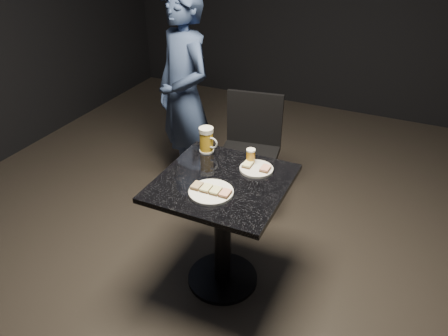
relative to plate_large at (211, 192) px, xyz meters
The scene contains 10 objects.
floor 0.77m from the plate_large, 88.95° to the left, with size 6.00×6.00×0.00m, color black.
plate_large is the anchor object (origin of this frame).
plate_small 0.34m from the plate_large, 67.65° to the left, with size 0.19×0.19×0.01m, color silver.
patron 1.24m from the plate_large, 125.91° to the left, with size 0.58×0.38×1.60m, color navy.
table 0.28m from the plate_large, 88.95° to the left, with size 0.70×0.70×0.75m.
beer_mug 0.46m from the plate_large, 119.65° to the left, with size 0.13×0.09×0.16m.
beer_tumbler 0.38m from the plate_large, 78.34° to the left, with size 0.06×0.06×0.10m.
chair 1.04m from the plate_large, 99.88° to the left, with size 0.48×0.48×0.88m.
canapes_on_plate_large 0.02m from the plate_large, 87.32° to the left, with size 0.22×0.07×0.02m.
canapes_on_plate_small 0.34m from the plate_large, 67.65° to the left, with size 0.16×0.07×0.02m.
Camera 1 is at (0.86, -1.82, 2.06)m, focal length 35.00 mm.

